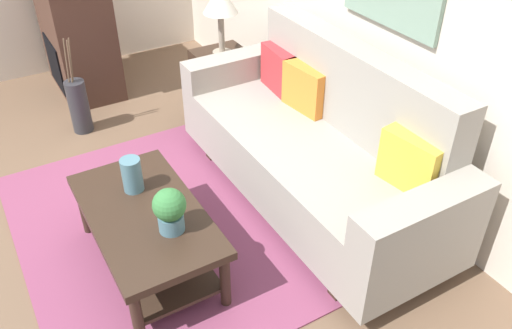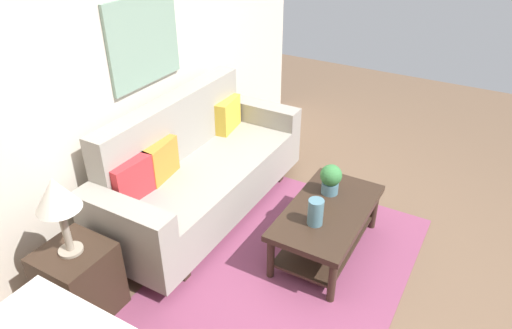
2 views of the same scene
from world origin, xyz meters
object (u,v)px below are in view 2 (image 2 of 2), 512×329
(throw_pillow_orange, at_px, (161,160))
(side_table, at_px, (80,282))
(throw_pillow_crimson, at_px, (132,180))
(potted_plant_tabletop, at_px, (331,178))
(tabletop_vase, at_px, (316,212))
(throw_pillow_mustard, at_px, (228,115))
(framed_painting, at_px, (144,41))
(table_lamp, at_px, (57,197))
(couch, at_px, (199,171))
(coffee_table, at_px, (327,221))

(throw_pillow_orange, distance_m, side_table, 1.14)
(throw_pillow_crimson, bearing_deg, potted_plant_tabletop, -53.35)
(throw_pillow_orange, bearing_deg, side_table, -174.33)
(throw_pillow_crimson, height_order, tabletop_vase, throw_pillow_crimson)
(throw_pillow_mustard, xyz_separation_m, framed_painting, (-0.68, 0.34, 0.86))
(throw_pillow_crimson, xyz_separation_m, side_table, (-0.72, -0.10, -0.40))
(table_lamp, distance_m, framed_painting, 1.57)
(couch, bearing_deg, tabletop_vase, -98.46)
(side_table, height_order, table_lamp, table_lamp)
(tabletop_vase, xyz_separation_m, potted_plant_tabletop, (0.44, 0.06, 0.03))
(couch, bearing_deg, framed_painting, 90.00)
(throw_pillow_mustard, xyz_separation_m, table_lamp, (-2.08, -0.10, 0.31))
(couch, relative_size, table_lamp, 3.86)
(throw_pillow_orange, bearing_deg, potted_plant_tabletop, -64.61)
(coffee_table, relative_size, framed_painting, 1.37)
(tabletop_vase, relative_size, side_table, 0.38)
(tabletop_vase, height_order, framed_painting, framed_painting)
(tabletop_vase, relative_size, table_lamp, 0.37)
(throw_pillow_orange, xyz_separation_m, coffee_table, (0.38, -1.35, -0.37))
(coffee_table, bearing_deg, couch, 91.95)
(framed_painting, bearing_deg, table_lamp, -162.32)
(throw_pillow_crimson, relative_size, throw_pillow_orange, 1.00)
(tabletop_vase, distance_m, framed_painting, 1.95)
(throw_pillow_orange, height_order, table_lamp, table_lamp)
(potted_plant_tabletop, relative_size, side_table, 0.47)
(couch, bearing_deg, table_lamp, 179.14)
(throw_pillow_crimson, xyz_separation_m, table_lamp, (-0.72, -0.10, 0.31))
(throw_pillow_orange, relative_size, coffee_table, 0.33)
(throw_pillow_orange, height_order, coffee_table, throw_pillow_orange)
(throw_pillow_crimson, distance_m, tabletop_vase, 1.43)
(throw_pillow_crimson, distance_m, side_table, 0.83)
(couch, relative_size, coffee_table, 2.00)
(potted_plant_tabletop, bearing_deg, side_table, 144.97)
(throw_pillow_orange, xyz_separation_m, table_lamp, (-1.06, -0.10, 0.31))
(potted_plant_tabletop, height_order, table_lamp, table_lamp)
(throw_pillow_crimson, relative_size, throw_pillow_mustard, 1.00)
(throw_pillow_orange, bearing_deg, tabletop_vase, -82.98)
(throw_pillow_orange, xyz_separation_m, throw_pillow_mustard, (1.02, 0.00, 0.00))
(throw_pillow_mustard, height_order, coffee_table, throw_pillow_mustard)
(throw_pillow_crimson, xyz_separation_m, throw_pillow_orange, (0.34, 0.00, 0.00))
(couch, distance_m, throw_pillow_mustard, 0.74)
(couch, xyz_separation_m, throw_pillow_mustard, (0.68, 0.13, 0.25))
(throw_pillow_orange, bearing_deg, framed_painting, 44.95)
(framed_painting, bearing_deg, throw_pillow_crimson, -153.47)
(throw_pillow_mustard, bearing_deg, tabletop_vase, -123.03)
(couch, relative_size, potted_plant_tabletop, 8.39)
(couch, relative_size, throw_pillow_crimson, 6.10)
(coffee_table, xyz_separation_m, potted_plant_tabletop, (0.22, 0.08, 0.26))
(coffee_table, bearing_deg, tabletop_vase, 174.61)
(table_lamp, height_order, framed_painting, framed_painting)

